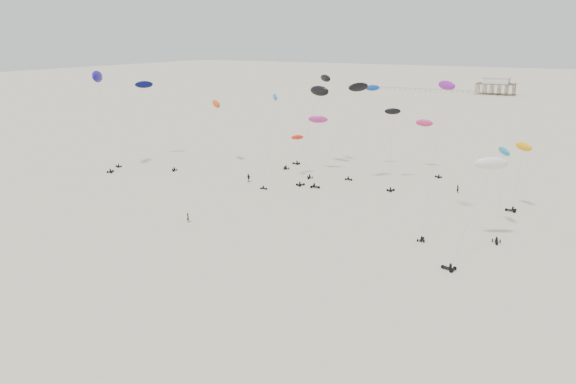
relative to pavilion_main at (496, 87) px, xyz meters
The scene contains 22 objects.
ground_plane 150.39m from the pavilion_main, 86.19° to the right, with size 900.00×900.00×0.00m, color #C2B49A.
pavilion_main is the anchor object (origin of this frame).
pier_fence 52.11m from the pavilion_main, behind, with size 80.20×0.20×1.50m.
rig_0 250.12m from the pavilion_main, 80.27° to the right, with size 3.84×9.86×15.16m.
rig_1 249.04m from the pavilion_main, 82.74° to the right, with size 4.10×14.98×26.48m.
rig_2 234.41m from the pavilion_main, 79.42° to the right, with size 4.07×3.95×13.64m.
rig_3 226.50m from the pavilion_main, 91.46° to the right, with size 6.73×4.34×10.09m.
rig_4 223.95m from the pavilion_main, 86.14° to the right, with size 6.24×10.60×17.81m.
rig_5 229.02m from the pavilion_main, 98.35° to the right, with size 7.96×16.14×19.54m.
rig_6 235.69m from the pavilion_main, 92.19° to the right, with size 3.72×9.86×20.63m.
rig_7 216.20m from the pavilion_main, 92.19° to the right, with size 10.30×9.74×21.25m.
rig_8 206.50m from the pavilion_main, 85.00° to the right, with size 9.49×9.04×14.14m.
rig_9 215.10m from the pavilion_main, 88.64° to the right, with size 3.71×15.86×23.53m.
rig_10 213.98m from the pavilion_main, 92.30° to the right, with size 10.08×5.35×23.62m.
rig_11 236.11m from the pavilion_main, 103.25° to the right, with size 5.29×16.69×23.07m.
rig_12 228.56m from the pavilion_main, 88.37° to the right, with size 9.90×11.35×23.70m.
rig_13 250.43m from the pavilion_main, 102.35° to the right, with size 7.82×6.84×24.88m.
rig_14 222.98m from the pavilion_main, 91.19° to the right, with size 6.72×17.43×18.74m.
rig_15 257.18m from the pavilion_main, 80.89° to the right, with size 6.28×17.56×18.62m.
spectator_0 267.13m from the pavilion_main, 91.76° to the right, with size 0.73×0.50×2.00m, color black.
spectator_2 237.54m from the pavilion_main, 93.52° to the right, with size 1.36×0.73×2.30m, color black.
spectator_3 224.64m from the pavilion_main, 82.27° to the right, with size 0.76×0.52×2.08m, color black.
Camera 1 is at (45.46, 6.94, 33.03)m, focal length 35.00 mm.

